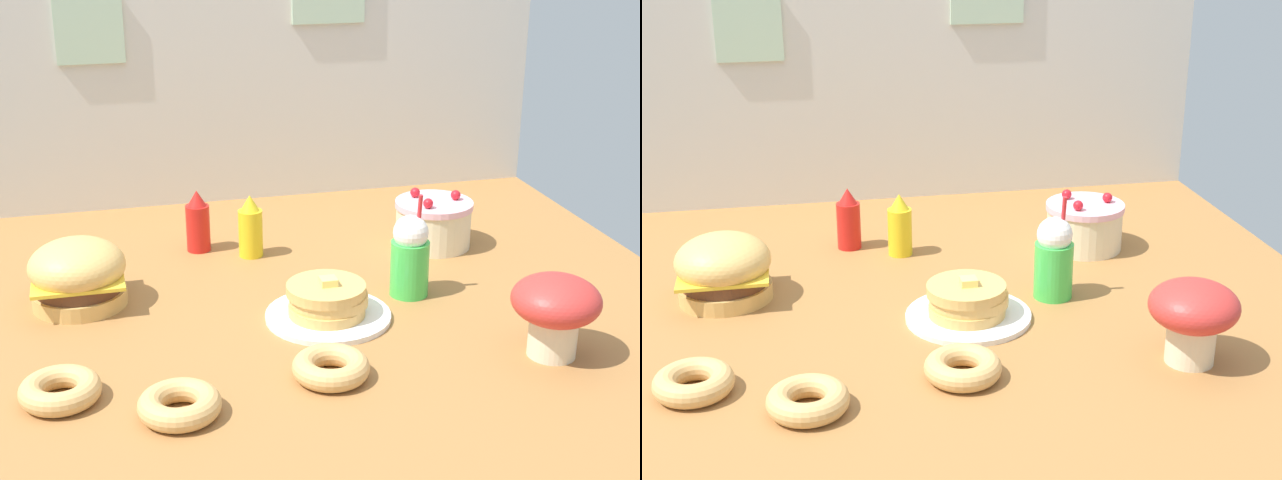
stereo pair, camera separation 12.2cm
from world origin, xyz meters
The scene contains 12 objects.
ground_plane centered at (0.00, 0.00, -0.01)m, with size 2.09×1.86×0.02m, color #9E6B38.
back_wall centered at (0.00, 0.92, 0.52)m, with size 2.09×0.04×1.03m.
burger centered at (-0.48, 0.19, 0.08)m, with size 0.24×0.24×0.17m.
pancake_stack centered at (0.09, -0.04, 0.04)m, with size 0.30×0.30×0.11m.
layer_cake centered at (0.51, 0.35, 0.07)m, with size 0.22×0.22×0.16m.
ketchup_bottle centered at (-0.15, 0.49, 0.08)m, with size 0.07×0.07×0.18m.
mustard_bottle centered at (-0.01, 0.41, 0.08)m, with size 0.07×0.07×0.18m.
cream_soda_cup centered at (0.33, 0.05, 0.10)m, with size 0.10×0.10×0.27m.
donut_pink_glaze centered at (-0.53, -0.27, 0.03)m, with size 0.17×0.17×0.05m.
donut_chocolate centered at (-0.30, -0.39, 0.03)m, with size 0.17×0.17×0.05m.
donut_vanilla centered at (0.02, -0.32, 0.03)m, with size 0.17×0.17×0.05m.
mushroom_stool centered at (0.52, -0.34, 0.12)m, with size 0.20×0.20×0.19m.
Camera 2 is at (-0.31, -2.00, 0.97)m, focal length 51.77 mm.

